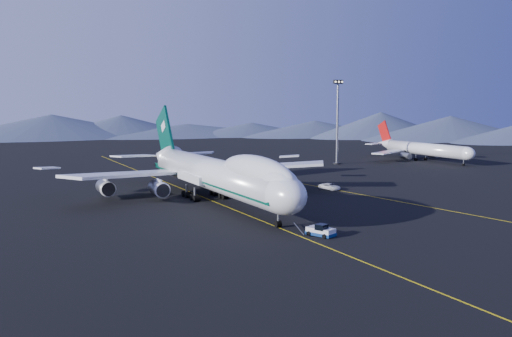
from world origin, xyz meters
name	(u,v)px	position (x,y,z in m)	size (l,w,h in m)	color
ground	(215,202)	(0.00, 0.00, 0.00)	(500.00, 500.00, 0.00)	black
taxiway_line_main	(215,202)	(0.00, 0.00, 0.01)	(0.25, 220.00, 0.01)	gold
taxiway_line_side	(314,186)	(30.00, 10.00, 0.01)	(0.25, 200.00, 0.01)	gold
boeing_747	(215,174)	(0.00, 0.03, 5.81)	(59.62, 72.43, 19.37)	silver
pushback_tug	(321,232)	(3.00, -34.40, 0.60)	(3.66, 4.88, 1.90)	silver
second_jet	(422,149)	(95.85, 44.21, 4.04)	(41.57, 46.96, 13.36)	silver
service_van	(330,187)	(30.00, 3.11, 0.74)	(2.47, 5.35, 1.49)	silver
floodlight_mast	(337,122)	(63.17, 48.21, 13.81)	(3.37, 2.53, 27.26)	black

